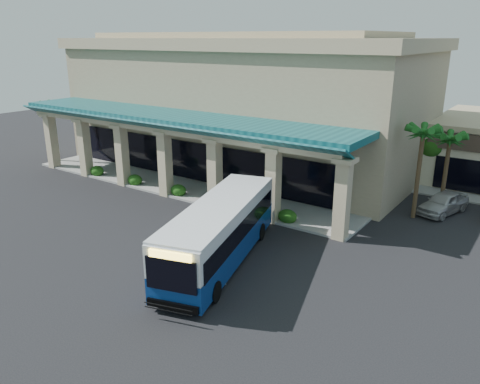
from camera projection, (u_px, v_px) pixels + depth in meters
The scene contains 10 objects.
ground at pixel (201, 244), 25.99m from camera, with size 110.00×110.00×0.00m, color black.
main_building at pixel (245, 101), 41.00m from camera, with size 30.80×14.80×11.35m, color tan, non-canonical shape.
arcade at pixel (175, 152), 34.74m from camera, with size 30.00×6.20×5.70m, color #0C454C, non-canonical shape.
palm_0 at pixel (419, 168), 28.89m from camera, with size 2.40×2.40×6.60m, color #155218, non-canonical shape.
palm_1 at pixel (446, 166), 30.80m from camera, with size 2.40×2.40×5.80m, color #155218, non-canonical shape.
palm_2 at pixel (54, 129), 42.31m from camera, with size 2.40×2.40×6.20m, color #155218, non-canonical shape.
broadleaf_tree at pixel (433, 154), 35.93m from camera, with size 2.60×2.60×4.81m, color #1B4B11, non-canonical shape.
transit_bus at pixel (220, 233), 23.56m from camera, with size 2.61×11.23×3.14m, color navy, non-canonical shape.
pedestrian at pixel (222, 266), 21.39m from camera, with size 0.71×0.47×1.95m, color #4C5C6F.
car_silver at pixel (443, 203), 30.43m from camera, with size 1.68×4.18×1.42m, color #AEAEAE.
Camera 1 is at (15.41, -18.21, 10.94)m, focal length 35.00 mm.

